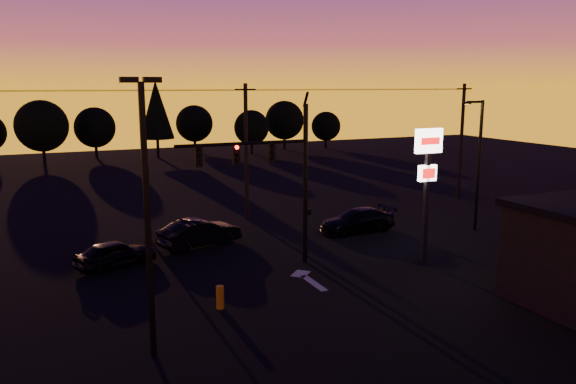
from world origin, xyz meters
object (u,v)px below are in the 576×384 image
object	(u,v)px
car_right	(357,220)
traffic_signal_mast	(276,168)
streetlight	(478,160)
pylon_sign	(428,167)
secondary_signal	(147,192)
car_left	(116,254)
car_mid	(200,233)
suv_parked	(561,264)
parking_lot_light	(146,201)
bollard	(220,297)

from	to	relation	value
car_right	traffic_signal_mast	bearing A→B (deg)	-63.30
streetlight	pylon_sign	bearing A→B (deg)	-149.92
secondary_signal	car_right	distance (m)	12.71
traffic_signal_mast	car_left	world-z (taller)	traffic_signal_mast
secondary_signal	car_left	world-z (taller)	secondary_signal
secondary_signal	traffic_signal_mast	bearing A→B (deg)	-56.81
car_mid	suv_parked	xyz separation A→B (m)	(13.85, -12.17, -0.03)
parking_lot_light	car_mid	xyz separation A→B (m)	(4.88, 11.99, -4.50)
bollard	car_right	bearing A→B (deg)	35.88
car_left	car_right	xyz separation A→B (m)	(14.48, 1.01, 0.03)
parking_lot_light	suv_parked	distance (m)	19.27
pylon_sign	parking_lot_light	bearing A→B (deg)	-162.77
pylon_sign	car_mid	distance (m)	12.87
secondary_signal	parking_lot_light	xyz separation A→B (m)	(-2.50, -14.49, 2.41)
streetlight	car_left	world-z (taller)	streetlight
secondary_signal	suv_parked	world-z (taller)	secondary_signal
pylon_sign	car_left	size ratio (longest dim) A/B	1.71
streetlight	suv_parked	xyz separation A→B (m)	(-2.68, -8.69, -3.68)
pylon_sign	car_right	distance (m)	7.84
traffic_signal_mast	car_mid	size ratio (longest dim) A/B	1.83
bollard	car_right	xyz separation A→B (m)	(11.34, 8.21, 0.23)
car_left	car_mid	world-z (taller)	car_mid
secondary_signal	car_mid	bearing A→B (deg)	-46.33
car_mid	secondary_signal	bearing A→B (deg)	27.48
parking_lot_light	car_right	world-z (taller)	parking_lot_light
car_mid	parking_lot_light	bearing A→B (deg)	141.64
traffic_signal_mast	bollard	bearing A→B (deg)	-135.64
car_mid	pylon_sign	bearing A→B (deg)	-144.11
secondary_signal	car_left	bearing A→B (deg)	-118.86
pylon_sign	car_mid	world-z (taller)	pylon_sign
parking_lot_light	car_mid	distance (m)	13.70
car_right	suv_parked	size ratio (longest dim) A/B	0.91
streetlight	car_mid	world-z (taller)	streetlight
pylon_sign	bollard	world-z (taller)	pylon_sign
streetlight	suv_parked	size ratio (longest dim) A/B	1.49
secondary_signal	bollard	world-z (taller)	secondary_signal
secondary_signal	suv_parked	xyz separation A→B (m)	(16.23, -14.67, -2.12)
traffic_signal_mast	bollard	size ratio (longest dim) A/B	9.00
suv_parked	parking_lot_light	bearing A→B (deg)	146.38
traffic_signal_mast	streetlight	xyz separation A→B (m)	(14.01, 1.51, -0.52)
traffic_signal_mast	car_mid	xyz separation A→B (m)	(-2.52, 5.00, -4.17)
secondary_signal	streetlight	size ratio (longest dim) A/B	0.54
car_left	streetlight	bearing A→B (deg)	-114.41
traffic_signal_mast	car_right	distance (m)	9.28
parking_lot_light	bollard	size ratio (longest dim) A/B	9.59
pylon_sign	streetlight	bearing A→B (deg)	30.08
bollard	car_mid	distance (m)	9.24
car_mid	car_right	distance (m)	9.72
pylon_sign	car_right	size ratio (longest dim) A/B	1.40
pylon_sign	suv_parked	xyz separation A→B (m)	(4.23, -4.68, -4.17)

